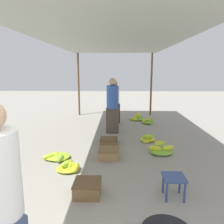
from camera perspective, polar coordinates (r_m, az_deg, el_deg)
canopy_post_back_left at (r=9.83m, az=-8.71°, el=7.09°), size 0.08×0.08×2.73m
canopy_post_back_right at (r=9.78m, az=10.21°, el=7.03°), size 0.08×0.08×2.73m
canopy_tarp at (r=5.54m, az=0.02°, el=18.71°), size 3.60×8.74×0.04m
stool at (r=3.73m, az=15.87°, el=-16.75°), size 0.34×0.34×0.36m
banana_pile_left_0 at (r=4.61m, az=-11.17°, el=-13.93°), size 0.47×0.41×0.21m
banana_pile_left_1 at (r=5.23m, az=-14.21°, el=-11.25°), size 0.60×0.58×0.15m
banana_pile_right_0 at (r=5.52m, az=12.67°, el=-9.57°), size 0.67×0.56×0.32m
banana_pile_right_1 at (r=6.36m, az=9.24°, el=-6.74°), size 0.43×0.55×0.21m
banana_pile_right_2 at (r=8.37m, az=9.43°, el=-2.47°), size 0.48×0.47×0.27m
banana_pile_right_3 at (r=8.92m, az=6.72°, el=-1.59°), size 0.60×0.56×0.28m
crate_near at (r=5.13m, az=-0.84°, el=-10.72°), size 0.48×0.48×0.22m
crate_mid at (r=6.02m, az=-0.80°, el=-7.67°), size 0.48×0.48×0.16m
crate_far at (r=3.77m, az=-6.44°, el=-19.16°), size 0.44×0.44×0.23m
shopper_walking_mid at (r=8.23m, az=0.69°, el=2.83°), size 0.45×0.45×1.62m
shopper_walking_far at (r=6.92m, az=0.13°, el=1.87°), size 0.41×0.41×1.76m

